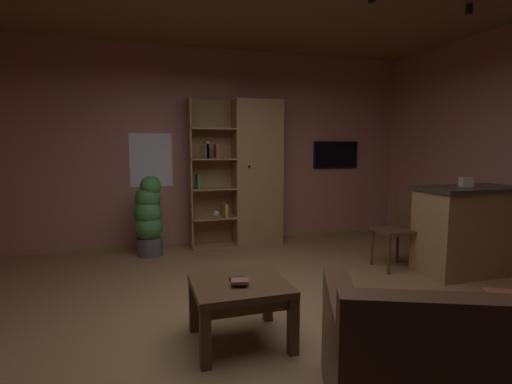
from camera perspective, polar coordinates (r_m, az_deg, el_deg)
floor at (r=3.36m, az=2.12°, el=-19.10°), size 6.36×5.69×0.02m
wall_back at (r=5.81m, az=-7.20°, el=6.56°), size 6.48×0.06×2.87m
window_pane_back at (r=5.70m, az=-15.36°, el=4.62°), size 0.59×0.01×0.76m
bookshelf_cabinet at (r=5.69m, az=-0.75°, el=2.77°), size 1.36×0.41×2.13m
kitchen_bar_counter at (r=5.14m, az=30.04°, el=-4.80°), size 1.45×0.63×1.00m
tissue_box at (r=4.92m, az=28.80°, el=1.32°), size 0.16×0.16×0.11m
leather_couch at (r=2.44m, az=30.83°, el=-22.26°), size 1.80×1.47×0.84m
coffee_table at (r=2.93m, az=-2.41°, el=-14.87°), size 0.69×0.63×0.46m
table_book_0 at (r=2.91m, az=-2.66°, el=-12.90°), size 0.12×0.11×0.02m
table_book_1 at (r=2.82m, az=-2.46°, el=-13.12°), size 0.14×0.13×0.02m
dining_chair at (r=4.90m, az=20.71°, el=-4.55°), size 0.44×0.44×0.92m
potted_floor_plant at (r=5.28m, az=-15.69°, el=-3.42°), size 0.37×0.37×1.07m
wall_mounted_tv at (r=6.46m, az=11.77°, el=5.45°), size 0.78×0.06×0.44m
track_light_spot_4 at (r=4.69m, az=29.14°, el=22.68°), size 0.07×0.07×0.09m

